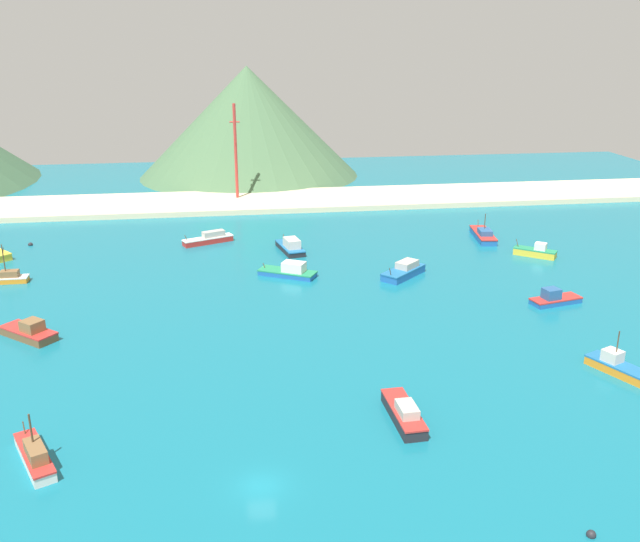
{
  "coord_description": "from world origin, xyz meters",
  "views": [
    {
      "loc": [
        -1.88,
        -51.03,
        37.55
      ],
      "look_at": [
        13.03,
        55.62,
        0.6
      ],
      "focal_mm": 38.36,
      "sensor_mm": 36.0,
      "label": 1
    }
  ],
  "objects_px": {
    "fishing_boat_10": "(554,299)",
    "buoy_0": "(30,245)",
    "radio_tower": "(236,153)",
    "fishing_boat_2": "(404,271)",
    "fishing_boat_1": "(35,456)",
    "fishing_boat_13": "(483,235)",
    "fishing_boat_11": "(6,278)",
    "buoy_1": "(591,535)",
    "fishing_boat_0": "(617,366)",
    "fishing_boat_14": "(536,252)",
    "fishing_boat_5": "(404,413)",
    "fishing_boat_12": "(291,247)",
    "fishing_boat_6": "(209,239)",
    "fishing_boat_8": "(289,271)",
    "fishing_boat_3": "(29,332)"
  },
  "relations": [
    {
      "from": "fishing_boat_6",
      "to": "fishing_boat_10",
      "type": "distance_m",
      "value": 64.4
    },
    {
      "from": "radio_tower",
      "to": "fishing_boat_2",
      "type": "bearing_deg",
      "value": -65.71
    },
    {
      "from": "fishing_boat_3",
      "to": "fishing_boat_12",
      "type": "bearing_deg",
      "value": 41.44
    },
    {
      "from": "fishing_boat_13",
      "to": "fishing_boat_14",
      "type": "distance_m",
      "value": 13.27
    },
    {
      "from": "fishing_boat_2",
      "to": "fishing_boat_5",
      "type": "distance_m",
      "value": 45.44
    },
    {
      "from": "fishing_boat_3",
      "to": "fishing_boat_5",
      "type": "relative_size",
      "value": 0.95
    },
    {
      "from": "fishing_boat_0",
      "to": "fishing_boat_8",
      "type": "height_order",
      "value": "fishing_boat_0"
    },
    {
      "from": "fishing_boat_8",
      "to": "fishing_boat_11",
      "type": "relative_size",
      "value": 1.36
    },
    {
      "from": "fishing_boat_0",
      "to": "fishing_boat_6",
      "type": "bearing_deg",
      "value": 128.48
    },
    {
      "from": "fishing_boat_10",
      "to": "buoy_0",
      "type": "height_order",
      "value": "fishing_boat_10"
    },
    {
      "from": "fishing_boat_5",
      "to": "buoy_0",
      "type": "height_order",
      "value": "fishing_boat_5"
    },
    {
      "from": "fishing_boat_8",
      "to": "buoy_1",
      "type": "xyz_separation_m",
      "value": [
        17.7,
        -65.49,
        -0.74
      ]
    },
    {
      "from": "fishing_boat_0",
      "to": "radio_tower",
      "type": "height_order",
      "value": "radio_tower"
    },
    {
      "from": "fishing_boat_11",
      "to": "buoy_1",
      "type": "relative_size",
      "value": 9.49
    },
    {
      "from": "fishing_boat_12",
      "to": "buoy_1",
      "type": "bearing_deg",
      "value": -78.44
    },
    {
      "from": "fishing_boat_12",
      "to": "fishing_boat_13",
      "type": "bearing_deg",
      "value": 4.74
    },
    {
      "from": "fishing_boat_10",
      "to": "buoy_0",
      "type": "bearing_deg",
      "value": 153.61
    },
    {
      "from": "fishing_boat_6",
      "to": "buoy_0",
      "type": "distance_m",
      "value": 33.88
    },
    {
      "from": "fishing_boat_0",
      "to": "fishing_boat_14",
      "type": "bearing_deg",
      "value": 77.09
    },
    {
      "from": "fishing_boat_13",
      "to": "buoy_0",
      "type": "height_order",
      "value": "fishing_boat_13"
    },
    {
      "from": "fishing_boat_10",
      "to": "fishing_boat_13",
      "type": "bearing_deg",
      "value": 86.62
    },
    {
      "from": "fishing_boat_3",
      "to": "fishing_boat_12",
      "type": "distance_m",
      "value": 50.42
    },
    {
      "from": "fishing_boat_0",
      "to": "fishing_boat_14",
      "type": "relative_size",
      "value": 1.11
    },
    {
      "from": "fishing_boat_0",
      "to": "fishing_boat_5",
      "type": "height_order",
      "value": "fishing_boat_0"
    },
    {
      "from": "fishing_boat_3",
      "to": "fishing_boat_8",
      "type": "height_order",
      "value": "fishing_boat_3"
    },
    {
      "from": "fishing_boat_0",
      "to": "fishing_boat_13",
      "type": "bearing_deg",
      "value": 85.07
    },
    {
      "from": "fishing_boat_5",
      "to": "fishing_boat_11",
      "type": "bearing_deg",
      "value": 136.79
    },
    {
      "from": "radio_tower",
      "to": "fishing_boat_11",
      "type": "bearing_deg",
      "value": -126.67
    },
    {
      "from": "fishing_boat_8",
      "to": "fishing_boat_13",
      "type": "height_order",
      "value": "fishing_boat_13"
    },
    {
      "from": "fishing_boat_2",
      "to": "fishing_boat_12",
      "type": "relative_size",
      "value": 0.92
    },
    {
      "from": "fishing_boat_2",
      "to": "fishing_boat_5",
      "type": "bearing_deg",
      "value": -104.61
    },
    {
      "from": "fishing_boat_8",
      "to": "buoy_0",
      "type": "height_order",
      "value": "fishing_boat_8"
    },
    {
      "from": "fishing_boat_3",
      "to": "fishing_boat_6",
      "type": "distance_m",
      "value": 46.98
    },
    {
      "from": "fishing_boat_1",
      "to": "fishing_boat_13",
      "type": "bearing_deg",
      "value": 44.04
    },
    {
      "from": "fishing_boat_3",
      "to": "fishing_boat_0",
      "type": "bearing_deg",
      "value": -15.55
    },
    {
      "from": "buoy_1",
      "to": "fishing_boat_11",
      "type": "bearing_deg",
      "value": 132.69
    },
    {
      "from": "buoy_1",
      "to": "fishing_boat_13",
      "type": "bearing_deg",
      "value": 74.94
    },
    {
      "from": "fishing_boat_10",
      "to": "fishing_boat_1",
      "type": "bearing_deg",
      "value": -154.57
    },
    {
      "from": "fishing_boat_2",
      "to": "fishing_boat_13",
      "type": "bearing_deg",
      "value": 42.64
    },
    {
      "from": "fishing_boat_6",
      "to": "fishing_boat_12",
      "type": "distance_m",
      "value": 16.83
    },
    {
      "from": "fishing_boat_1",
      "to": "buoy_1",
      "type": "xyz_separation_m",
      "value": [
        46.13,
        -16.24,
        -0.78
      ]
    },
    {
      "from": "buoy_0",
      "to": "radio_tower",
      "type": "bearing_deg",
      "value": 37.34
    },
    {
      "from": "fishing_boat_12",
      "to": "buoy_1",
      "type": "relative_size",
      "value": 12.33
    },
    {
      "from": "fishing_boat_6",
      "to": "fishing_boat_11",
      "type": "bearing_deg",
      "value": -150.74
    },
    {
      "from": "fishing_boat_2",
      "to": "fishing_boat_14",
      "type": "distance_m",
      "value": 27.24
    },
    {
      "from": "fishing_boat_11",
      "to": "buoy_1",
      "type": "distance_m",
      "value": 93.46
    },
    {
      "from": "radio_tower",
      "to": "buoy_0",
      "type": "bearing_deg",
      "value": -142.66
    },
    {
      "from": "fishing_boat_1",
      "to": "fishing_boat_13",
      "type": "distance_m",
      "value": 94.94
    },
    {
      "from": "fishing_boat_0",
      "to": "fishing_boat_14",
      "type": "xyz_separation_m",
      "value": [
        10.12,
        44.17,
        0.05
      ]
    },
    {
      "from": "fishing_boat_5",
      "to": "fishing_boat_13",
      "type": "distance_m",
      "value": 71.18
    }
  ]
}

